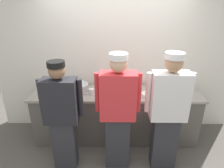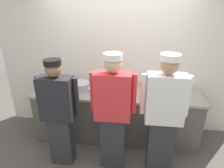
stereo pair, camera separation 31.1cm
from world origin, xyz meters
The scene contains 17 objects.
ground_plane centered at (0.00, 0.00, 0.00)m, with size 9.00×9.00×0.00m, color #514C47.
wall_back centered at (0.00, 0.79, 1.34)m, with size 4.40×0.10×2.68m.
prep_counter centered at (0.00, 0.34, 0.45)m, with size 2.81×0.64×0.89m.
chef_near_left centered at (-0.74, -0.33, 0.87)m, with size 0.59×0.24×1.62m.
chef_center centered at (0.02, -0.30, 0.92)m, with size 0.62×0.24×1.71m.
chef_far_right centered at (0.69, -0.32, 0.93)m, with size 0.62×0.24×1.73m.
plate_stack_front centered at (0.52, 0.22, 0.91)m, with size 0.22×0.22×0.05m.
plate_stack_rear centered at (0.06, 0.40, 0.91)m, with size 0.24×0.24×0.05m.
mixing_bowl_steel centered at (-0.63, 0.39, 0.96)m, with size 0.34×0.34×0.13m, color #B7BABF.
sheet_tray centered at (0.85, 0.33, 0.90)m, with size 0.46×0.30×0.02m, color #B7BABF.
squeeze_bottle_primary centered at (-1.18, 0.18, 0.98)m, with size 0.05×0.05×0.19m.
squeeze_bottle_secondary centered at (0.29, 0.51, 0.98)m, with size 0.05×0.05×0.18m.
ramekin_yellow_sauce centered at (-0.87, 0.23, 0.91)m, with size 0.08×0.08×0.04m.
ramekin_red_sauce centered at (-1.01, 0.40, 0.91)m, with size 0.10×0.10×0.04m.
ramekin_green_sauce centered at (0.23, 0.21, 0.91)m, with size 0.10×0.10×0.04m.
deli_cup centered at (-0.40, 0.25, 0.94)m, with size 0.09×0.09×0.10m, color white.
chefs_knife centered at (-0.63, 0.27, 0.90)m, with size 0.28×0.03×0.02m.
Camera 2 is at (0.27, -2.53, 2.26)m, focal length 30.66 mm.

